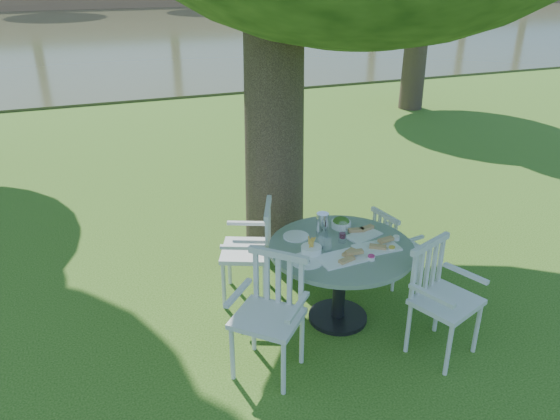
# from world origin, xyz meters

# --- Properties ---
(ground) EXTENTS (140.00, 140.00, 0.00)m
(ground) POSITION_xyz_m (0.00, 0.00, 0.00)
(ground) COLOR #20430E
(ground) RESTS_ON ground
(table) EXTENTS (1.32, 1.32, 0.79)m
(table) POSITION_xyz_m (0.30, -0.60, 0.63)
(table) COLOR black
(table) RESTS_ON ground
(chair_ne) EXTENTS (0.45, 0.48, 0.82)m
(chair_ne) POSITION_xyz_m (1.09, -0.17, 0.48)
(chair_ne) COLOR silver
(chair_ne) RESTS_ON ground
(chair_nw) EXTENTS (0.64, 0.66, 1.01)m
(chair_nw) POSITION_xyz_m (-0.31, 0.04, 0.60)
(chair_nw) COLOR silver
(chair_nw) RESTS_ON ground
(chair_sw) EXTENTS (0.70, 0.70, 1.02)m
(chair_sw) POSITION_xyz_m (-0.50, -0.99, 0.60)
(chair_sw) COLOR silver
(chair_sw) RESTS_ON ground
(chair_se) EXTENTS (0.65, 0.63, 1.01)m
(chair_se) POSITION_xyz_m (0.89, -1.26, 0.59)
(chair_se) COLOR silver
(chair_se) RESTS_ON ground
(tableware) EXTENTS (1.11, 0.80, 0.23)m
(tableware) POSITION_xyz_m (0.25, -0.54, 0.83)
(tableware) COLOR white
(tableware) RESTS_ON table
(river) EXTENTS (100.00, 28.00, 0.12)m
(river) POSITION_xyz_m (0.00, 23.00, 0.00)
(river) COLOR #373922
(river) RESTS_ON ground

